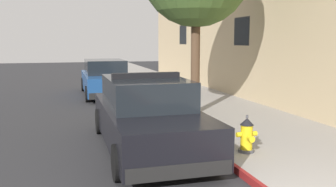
{
  "coord_description": "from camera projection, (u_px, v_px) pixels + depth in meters",
  "views": [
    {
      "loc": [
        -2.95,
        -3.95,
        2.34
      ],
      "look_at": [
        -0.36,
        5.24,
        1.0
      ],
      "focal_mm": 39.33,
      "sensor_mm": 36.0,
      "label": 1
    }
  ],
  "objects": [
    {
      "name": "police_cruiser",
      "position": [
        147.0,
        116.0,
        8.04
      ],
      "size": [
        1.94,
        4.84,
        1.68
      ],
      "color": "black",
      "rests_on": "ground"
    },
    {
      "name": "curb_painted_edge",
      "position": [
        143.0,
        101.0,
        14.39
      ],
      "size": [
        0.08,
        60.0,
        0.13
      ],
      "primitive_type": "cube",
      "color": "maroon",
      "rests_on": "ground"
    },
    {
      "name": "storefront_building",
      "position": [
        326.0,
        34.0,
        15.44
      ],
      "size": [
        8.09,
        26.77,
        5.37
      ],
      "color": "tan",
      "rests_on": "ground"
    },
    {
      "name": "ground_plane",
      "position": [
        33.0,
        110.0,
        13.32
      ],
      "size": [
        35.25,
        60.0,
        0.2
      ],
      "primitive_type": "cube",
      "color": "#2B2B2D"
    },
    {
      "name": "sidewalk_pavement",
      "position": [
        190.0,
        98.0,
        14.91
      ],
      "size": [
        3.77,
        60.0,
        0.13
      ],
      "primitive_type": "cube",
      "color": "gray",
      "rests_on": "ground"
    },
    {
      "name": "fire_hydrant",
      "position": [
        247.0,
        135.0,
        7.39
      ],
      "size": [
        0.44,
        0.4,
        0.76
      ],
      "color": "#4C4C51",
      "rests_on": "sidewalk_pavement"
    },
    {
      "name": "parked_car_silver_ahead",
      "position": [
        105.0,
        79.0,
        16.22
      ],
      "size": [
        1.94,
        4.84,
        1.56
      ],
      "color": "navy",
      "rests_on": "ground"
    }
  ]
}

